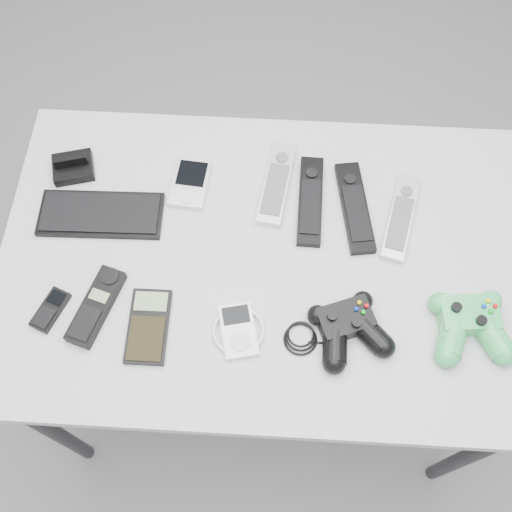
# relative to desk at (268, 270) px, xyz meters

# --- Properties ---
(floor) EXTENTS (3.50, 3.50, 0.00)m
(floor) POSITION_rel_desk_xyz_m (0.08, 0.03, -0.71)
(floor) COLOR slate
(floor) RESTS_ON ground
(desk) EXTENTS (1.16, 0.75, 0.78)m
(desk) POSITION_rel_desk_xyz_m (0.00, 0.00, 0.00)
(desk) COLOR #969698
(desk) RESTS_ON floor
(pda_keyboard) EXTENTS (0.27, 0.12, 0.02)m
(pda_keyboard) POSITION_rel_desk_xyz_m (-0.37, 0.08, 0.08)
(pda_keyboard) COLOR black
(pda_keyboard) RESTS_ON desk
(dock_bracket) EXTENTS (0.11, 0.10, 0.05)m
(dock_bracket) POSITION_rel_desk_xyz_m (-0.46, 0.20, 0.09)
(dock_bracket) COLOR black
(dock_bracket) RESTS_ON desk
(pda) EXTENTS (0.09, 0.13, 0.02)m
(pda) POSITION_rel_desk_xyz_m (-0.19, 0.17, 0.08)
(pda) COLOR silver
(pda) RESTS_ON desk
(remote_silver_a) EXTENTS (0.08, 0.22, 0.02)m
(remote_silver_a) POSITION_rel_desk_xyz_m (0.01, 0.18, 0.08)
(remote_silver_a) COLOR silver
(remote_silver_a) RESTS_ON desk
(remote_black_a) EXTENTS (0.06, 0.23, 0.02)m
(remote_black_a) POSITION_rel_desk_xyz_m (0.09, 0.14, 0.08)
(remote_black_a) COLOR black
(remote_black_a) RESTS_ON desk
(remote_black_b) EXTENTS (0.09, 0.23, 0.02)m
(remote_black_b) POSITION_rel_desk_xyz_m (0.19, 0.13, 0.08)
(remote_black_b) COLOR black
(remote_black_b) RESTS_ON desk
(remote_silver_b) EXTENTS (0.10, 0.22, 0.02)m
(remote_silver_b) POSITION_rel_desk_xyz_m (0.29, 0.11, 0.08)
(remote_silver_b) COLOR #B5B6BD
(remote_silver_b) RESTS_ON desk
(mobile_phone) EXTENTS (0.07, 0.10, 0.02)m
(mobile_phone) POSITION_rel_desk_xyz_m (-0.44, -0.15, 0.08)
(mobile_phone) COLOR black
(mobile_phone) RESTS_ON desk
(cordless_handset) EXTENTS (0.10, 0.18, 0.03)m
(cordless_handset) POSITION_rel_desk_xyz_m (-0.35, -0.14, 0.08)
(cordless_handset) COLOR black
(cordless_handset) RESTS_ON desk
(calculator) EXTENTS (0.08, 0.16, 0.02)m
(calculator) POSITION_rel_desk_xyz_m (-0.23, -0.17, 0.08)
(calculator) COLOR black
(calculator) RESTS_ON desk
(mp3_player) EXTENTS (0.13, 0.13, 0.02)m
(mp3_player) POSITION_rel_desk_xyz_m (-0.05, -0.17, 0.08)
(mp3_player) COLOR white
(mp3_player) RESTS_ON desk
(controller_black) EXTENTS (0.30, 0.24, 0.05)m
(controller_black) POSITION_rel_desk_xyz_m (0.17, -0.16, 0.09)
(controller_black) COLOR black
(controller_black) RESTS_ON desk
(controller_green) EXTENTS (0.18, 0.19, 0.05)m
(controller_green) POSITION_rel_desk_xyz_m (0.41, -0.14, 0.09)
(controller_green) COLOR #23803F
(controller_green) RESTS_ON desk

